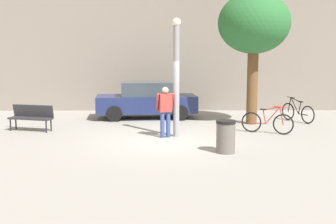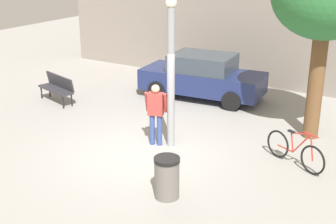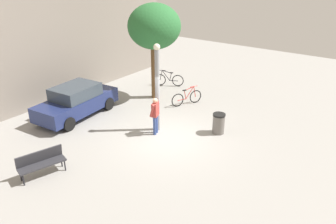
# 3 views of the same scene
# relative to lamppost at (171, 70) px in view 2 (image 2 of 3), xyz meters

# --- Properties ---
(ground_plane) EXTENTS (36.00, 36.00, 0.00)m
(ground_plane) POSITION_rel_lamppost_xyz_m (-0.31, -0.77, -2.07)
(ground_plane) COLOR gray
(lamppost) EXTENTS (0.28, 0.28, 3.89)m
(lamppost) POSITION_rel_lamppost_xyz_m (0.00, 0.00, 0.00)
(lamppost) COLOR gray
(lamppost) RESTS_ON ground_plane
(person_by_lamppost) EXTENTS (0.63, 0.41, 1.67)m
(person_by_lamppost) POSITION_rel_lamppost_xyz_m (-0.37, -0.16, -1.11)
(person_by_lamppost) COLOR #334784
(person_by_lamppost) RESTS_ON ground_plane
(park_bench) EXTENTS (1.67, 0.89, 0.92)m
(park_bench) POSITION_rel_lamppost_xyz_m (-5.15, 1.13, -1.53)
(park_bench) COLOR #2D2D33
(park_bench) RESTS_ON ground_plane
(bicycle_red) EXTENTS (1.65, 0.83, 0.97)m
(bicycle_red) POSITION_rel_lamppost_xyz_m (3.17, 0.54, -1.69)
(bicycle_red) COLOR black
(bicycle_red) RESTS_ON ground_plane
(parked_car_navy) EXTENTS (4.34, 2.13, 1.55)m
(parked_car_navy) POSITION_rel_lamppost_xyz_m (-1.17, 4.06, -1.30)
(parked_car_navy) COLOR navy
(parked_car_navy) RESTS_ON ground_plane
(trash_bin) EXTENTS (0.55, 0.55, 0.91)m
(trash_bin) POSITION_rel_lamppost_xyz_m (1.31, -2.35, -1.61)
(trash_bin) COLOR #66605B
(trash_bin) RESTS_ON ground_plane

